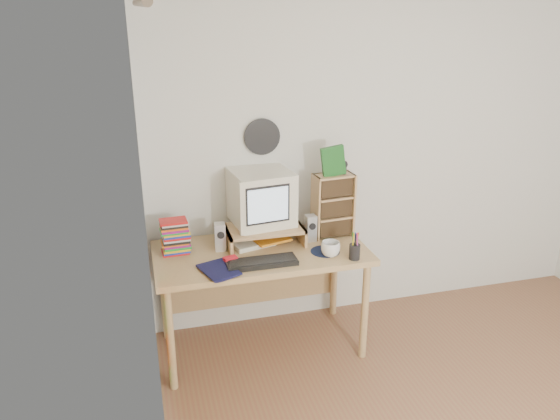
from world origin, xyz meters
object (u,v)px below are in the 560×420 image
dvd_stack (175,236)px  keyboard (262,262)px  desk (259,264)px  mug (330,249)px  cd_rack (333,206)px  diary (205,272)px  crt_monitor (263,199)px

dvd_stack → keyboard: bearing=-35.0°
desk → keyboard: 0.31m
dvd_stack → mug: 1.01m
cd_rack → diary: (-0.95, -0.37, -0.20)m
mug → desk: bearing=147.5°
desk → crt_monitor: 0.45m
mug → diary: 0.82m
dvd_stack → cd_rack: bearing=-2.5°
dvd_stack → mug: bearing=-20.5°
dvd_stack → mug: size_ratio=1.96×
crt_monitor → dvd_stack: size_ratio=1.57×
cd_rack → mug: cd_rack is taller
desk → dvd_stack: dvd_stack is taller
desk → cd_rack: cd_rack is taller
desk → cd_rack: (0.54, 0.05, 0.36)m
desk → diary: diary is taller
crt_monitor → cd_rack: crt_monitor is taller
crt_monitor → cd_rack: size_ratio=0.86×
cd_rack → keyboard: bearing=-156.2°
desk → crt_monitor: (0.05, 0.09, 0.44)m
desk → keyboard: keyboard is taller
cd_rack → crt_monitor: bearing=170.3°
keyboard → mug: mug is taller
crt_monitor → desk: bearing=-128.4°
desk → dvd_stack: size_ratio=5.74×
crt_monitor → cd_rack: 0.49m
keyboard → cd_rack: size_ratio=0.99×
crt_monitor → diary: crt_monitor is taller
keyboard → cd_rack: (0.58, 0.32, 0.21)m
dvd_stack → cd_rack: 1.09m
crt_monitor → diary: 0.68m
desk → dvd_stack: (-0.54, 0.04, 0.26)m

